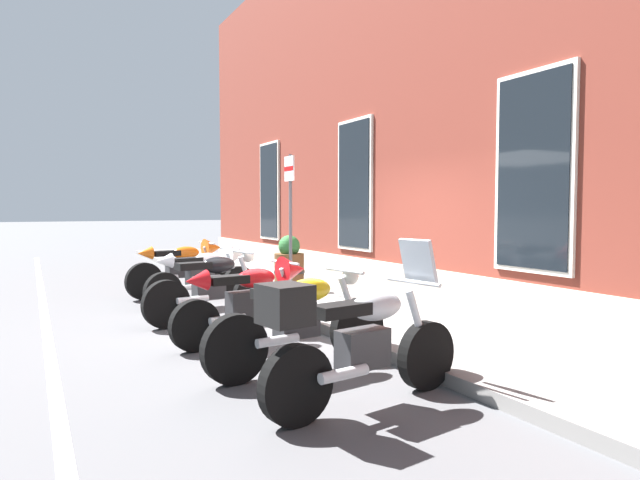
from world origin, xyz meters
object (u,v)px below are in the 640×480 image
at_px(motorcycle_orange_sport, 185,266).
at_px(motorcycle_red_sport, 255,296).
at_px(motorcycle_yellow_naked, 302,322).
at_px(parking_sign, 290,204).
at_px(motorcycle_silver_touring, 357,340).
at_px(motorcycle_black_naked, 213,288).
at_px(motorcycle_white_sport, 207,273).
at_px(barrel_planter, 289,266).

height_order(motorcycle_orange_sport, motorcycle_red_sport, motorcycle_orange_sport).
bearing_deg(motorcycle_yellow_naked, parking_sign, 157.10).
xyz_separation_m(motorcycle_red_sport, motorcycle_silver_touring, (2.55, -0.08, 0.01)).
xyz_separation_m(motorcycle_yellow_naked, motorcycle_silver_touring, (1.18, -0.08, 0.08)).
xyz_separation_m(motorcycle_silver_touring, parking_sign, (-5.23, 1.78, 1.15)).
height_order(motorcycle_black_naked, motorcycle_silver_touring, motorcycle_silver_touring).
bearing_deg(motorcycle_orange_sport, motorcycle_red_sport, -1.90).
height_order(motorcycle_orange_sport, motorcycle_white_sport, motorcycle_orange_sport).
xyz_separation_m(motorcycle_black_naked, motorcycle_red_sport, (1.39, 0.11, 0.07)).
relative_size(motorcycle_white_sport, motorcycle_yellow_naked, 0.94).
bearing_deg(motorcycle_black_naked, barrel_planter, 129.26).
xyz_separation_m(motorcycle_orange_sport, barrel_planter, (1.06, 1.67, 0.01)).
height_order(motorcycle_white_sport, motorcycle_silver_touring, motorcycle_silver_touring).
height_order(motorcycle_orange_sport, parking_sign, parking_sign).
distance_m(motorcycle_yellow_naked, barrel_planter, 4.67).
distance_m(motorcycle_black_naked, motorcycle_red_sport, 1.39).
distance_m(motorcycle_white_sport, barrel_planter, 1.62).
height_order(motorcycle_white_sport, motorcycle_yellow_naked, motorcycle_white_sport).
distance_m(motorcycle_orange_sport, motorcycle_yellow_naked, 5.37).
bearing_deg(motorcycle_white_sport, motorcycle_red_sport, -4.05).
height_order(motorcycle_red_sport, motorcycle_silver_touring, motorcycle_silver_touring).
xyz_separation_m(motorcycle_white_sport, motorcycle_red_sport, (2.76, -0.20, 0.01)).
relative_size(motorcycle_white_sport, parking_sign, 0.82).
bearing_deg(motorcycle_black_naked, motorcycle_silver_touring, 0.38).
height_order(motorcycle_red_sport, parking_sign, parking_sign).
xyz_separation_m(motorcycle_black_naked, barrel_planter, (-1.56, 1.91, 0.09)).
xyz_separation_m(motorcycle_orange_sport, motorcycle_silver_touring, (6.55, -0.21, -0.00)).
relative_size(motorcycle_orange_sport, motorcycle_silver_touring, 1.01).
bearing_deg(barrel_planter, motorcycle_orange_sport, -122.49).
xyz_separation_m(motorcycle_yellow_naked, barrel_planter, (-4.31, 1.81, 0.09)).
bearing_deg(motorcycle_silver_touring, motorcycle_orange_sport, 178.13).
relative_size(motorcycle_white_sport, motorcycle_red_sport, 1.01).
relative_size(motorcycle_red_sport, motorcycle_silver_touring, 0.98).
distance_m(motorcycle_red_sport, parking_sign, 3.38).
bearing_deg(motorcycle_silver_touring, parking_sign, 161.16).
relative_size(motorcycle_silver_touring, parking_sign, 0.83).
bearing_deg(motorcycle_silver_touring, motorcycle_yellow_naked, 176.32).
bearing_deg(motorcycle_red_sport, motorcycle_white_sport, 175.95).
relative_size(motorcycle_red_sport, barrel_planter, 1.97).
height_order(motorcycle_black_naked, motorcycle_red_sport, motorcycle_red_sport).
height_order(motorcycle_yellow_naked, motorcycle_silver_touring, motorcycle_silver_touring).
bearing_deg(motorcycle_red_sport, motorcycle_yellow_naked, -0.22).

